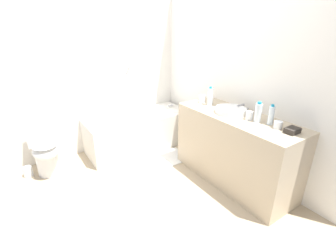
{
  "coord_description": "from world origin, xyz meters",
  "views": [
    {
      "loc": [
        -0.92,
        -2.08,
        1.79
      ],
      "look_at": [
        0.63,
        0.24,
        0.62
      ],
      "focal_mm": 25.82,
      "sensor_mm": 36.0,
      "label": 1
    }
  ],
  "objects_px": {
    "water_bottle_2": "(258,113)",
    "drinking_glass_0": "(249,116)",
    "bathtub": "(138,130)",
    "drinking_glass_3": "(211,100)",
    "sink_basin": "(231,110)",
    "toilet_paper_roll": "(28,172)",
    "bath_mat": "(168,158)",
    "water_bottle_1": "(210,96)",
    "amenity_basket": "(292,130)",
    "drinking_glass_2": "(278,125)",
    "water_bottle_0": "(271,115)",
    "drinking_glass_1": "(202,99)",
    "sink_faucet": "(243,107)",
    "toilet": "(45,151)"
  },
  "relations": [
    {
      "from": "water_bottle_2",
      "to": "drinking_glass_0",
      "type": "xyz_separation_m",
      "value": [
        -0.02,
        0.09,
        -0.05
      ]
    },
    {
      "from": "sink_basin",
      "to": "sink_faucet",
      "type": "bearing_deg",
      "value": 0.0
    },
    {
      "from": "drinking_glass_0",
      "to": "drinking_glass_3",
      "type": "xyz_separation_m",
      "value": [
        0.07,
        0.67,
        0.0
      ]
    },
    {
      "from": "drinking_glass_2",
      "to": "water_bottle_1",
      "type": "bearing_deg",
      "value": 92.2
    },
    {
      "from": "drinking_glass_3",
      "to": "bath_mat",
      "type": "xyz_separation_m",
      "value": [
        -0.44,
        0.34,
        -0.89
      ]
    },
    {
      "from": "sink_basin",
      "to": "drinking_glass_0",
      "type": "distance_m",
      "value": 0.26
    },
    {
      "from": "water_bottle_0",
      "to": "toilet_paper_roll",
      "type": "bearing_deg",
      "value": 139.73
    },
    {
      "from": "drinking_glass_0",
      "to": "toilet_paper_roll",
      "type": "height_order",
      "value": "drinking_glass_0"
    },
    {
      "from": "water_bottle_2",
      "to": "drinking_glass_1",
      "type": "height_order",
      "value": "water_bottle_2"
    },
    {
      "from": "bathtub",
      "to": "toilet_paper_roll",
      "type": "xyz_separation_m",
      "value": [
        -1.56,
        0.05,
        -0.22
      ]
    },
    {
      "from": "bathtub",
      "to": "sink_faucet",
      "type": "height_order",
      "value": "bathtub"
    },
    {
      "from": "water_bottle_1",
      "to": "amenity_basket",
      "type": "height_order",
      "value": "water_bottle_1"
    },
    {
      "from": "drinking_glass_1",
      "to": "drinking_glass_3",
      "type": "relative_size",
      "value": 1.07
    },
    {
      "from": "bathtub",
      "to": "amenity_basket",
      "type": "bearing_deg",
      "value": -73.47
    },
    {
      "from": "water_bottle_1",
      "to": "drinking_glass_3",
      "type": "distance_m",
      "value": 0.1
    },
    {
      "from": "toilet",
      "to": "sink_faucet",
      "type": "bearing_deg",
      "value": 58.32
    },
    {
      "from": "sink_faucet",
      "to": "bath_mat",
      "type": "height_order",
      "value": "sink_faucet"
    },
    {
      "from": "sink_basin",
      "to": "drinking_glass_1",
      "type": "height_order",
      "value": "drinking_glass_1"
    },
    {
      "from": "sink_faucet",
      "to": "toilet_paper_roll",
      "type": "height_order",
      "value": "sink_faucet"
    },
    {
      "from": "water_bottle_0",
      "to": "drinking_glass_0",
      "type": "distance_m",
      "value": 0.23
    },
    {
      "from": "water_bottle_0",
      "to": "water_bottle_2",
      "type": "distance_m",
      "value": 0.13
    },
    {
      "from": "water_bottle_0",
      "to": "water_bottle_2",
      "type": "height_order",
      "value": "water_bottle_2"
    },
    {
      "from": "water_bottle_2",
      "to": "drinking_glass_2",
      "type": "bearing_deg",
      "value": -86.07
    },
    {
      "from": "bathtub",
      "to": "sink_basin",
      "type": "distance_m",
      "value": 1.55
    },
    {
      "from": "sink_basin",
      "to": "toilet_paper_roll",
      "type": "height_order",
      "value": "sink_basin"
    },
    {
      "from": "water_bottle_2",
      "to": "bathtub",
      "type": "bearing_deg",
      "value": 108.96
    },
    {
      "from": "sink_faucet",
      "to": "water_bottle_0",
      "type": "height_order",
      "value": "water_bottle_0"
    },
    {
      "from": "drinking_glass_2",
      "to": "drinking_glass_0",
      "type": "bearing_deg",
      "value": 96.97
    },
    {
      "from": "bathtub",
      "to": "sink_basin",
      "type": "bearing_deg",
      "value": -67.38
    },
    {
      "from": "water_bottle_1",
      "to": "toilet_paper_roll",
      "type": "xyz_separation_m",
      "value": [
        -2.11,
        1.01,
        -0.9
      ]
    },
    {
      "from": "toilet",
      "to": "bathtub",
      "type": "bearing_deg",
      "value": 90.72
    },
    {
      "from": "toilet",
      "to": "drinking_glass_2",
      "type": "relative_size",
      "value": 8.12
    },
    {
      "from": "water_bottle_0",
      "to": "drinking_glass_3",
      "type": "height_order",
      "value": "water_bottle_0"
    },
    {
      "from": "sink_basin",
      "to": "bath_mat",
      "type": "xyz_separation_m",
      "value": [
        -0.38,
        0.75,
        -0.88
      ]
    },
    {
      "from": "sink_faucet",
      "to": "drinking_glass_3",
      "type": "distance_m",
      "value": 0.43
    },
    {
      "from": "sink_faucet",
      "to": "water_bottle_0",
      "type": "xyz_separation_m",
      "value": [
        -0.14,
        -0.47,
        0.07
      ]
    },
    {
      "from": "bath_mat",
      "to": "toilet_paper_roll",
      "type": "relative_size",
      "value": 4.33
    },
    {
      "from": "sink_basin",
      "to": "bath_mat",
      "type": "distance_m",
      "value": 1.21
    },
    {
      "from": "water_bottle_0",
      "to": "drinking_glass_3",
      "type": "xyz_separation_m",
      "value": [
        0.0,
        0.88,
        -0.05
      ]
    },
    {
      "from": "drinking_glass_1",
      "to": "drinking_glass_2",
      "type": "xyz_separation_m",
      "value": [
        0.05,
        -1.07,
        -0.01
      ]
    },
    {
      "from": "toilet",
      "to": "amenity_basket",
      "type": "xyz_separation_m",
      "value": [
        1.92,
        -2.04,
        0.56
      ]
    },
    {
      "from": "bathtub",
      "to": "drinking_glass_3",
      "type": "height_order",
      "value": "bathtub"
    },
    {
      "from": "sink_faucet",
      "to": "drinking_glass_1",
      "type": "distance_m",
      "value": 0.53
    },
    {
      "from": "toilet",
      "to": "water_bottle_0",
      "type": "relative_size",
      "value": 3.04
    },
    {
      "from": "water_bottle_2",
      "to": "drinking_glass_0",
      "type": "bearing_deg",
      "value": 104.96
    },
    {
      "from": "water_bottle_0",
      "to": "amenity_basket",
      "type": "distance_m",
      "value": 0.26
    },
    {
      "from": "bathtub",
      "to": "drinking_glass_3",
      "type": "distance_m",
      "value": 1.26
    },
    {
      "from": "sink_faucet",
      "to": "bathtub",
      "type": "bearing_deg",
      "value": 119.74
    },
    {
      "from": "sink_faucet",
      "to": "drinking_glass_2",
      "type": "bearing_deg",
      "value": -105.96
    },
    {
      "from": "water_bottle_0",
      "to": "drinking_glass_1",
      "type": "distance_m",
      "value": 0.96
    }
  ]
}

